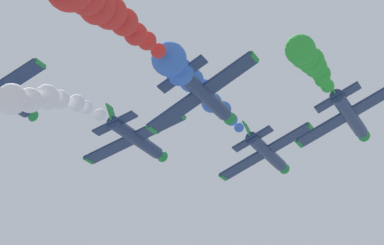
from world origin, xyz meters
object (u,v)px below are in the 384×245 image
(airplane_lead, at_px, (267,153))
(airplane_right_inner, at_px, (350,115))
(airplane_left_inner, at_px, (137,139))
(airplane_left_outer, at_px, (204,95))

(airplane_lead, relative_size, airplane_right_inner, 1.00)
(airplane_lead, relative_size, airplane_left_inner, 1.00)
(airplane_left_inner, height_order, airplane_right_inner, airplane_right_inner)
(airplane_right_inner, xyz_separation_m, airplane_left_outer, (-8.66, -9.91, -0.57))
(airplane_lead, xyz_separation_m, airplane_right_inner, (9.28, -7.63, -0.19))
(airplane_right_inner, bearing_deg, airplane_left_inner, -176.59)
(airplane_left_inner, relative_size, airplane_right_inner, 1.00)
(airplane_right_inner, bearing_deg, airplane_lead, 140.58)
(airplane_left_inner, xyz_separation_m, airplane_left_outer, (9.65, -8.81, -0.52))
(airplane_left_inner, distance_m, airplane_right_inner, 18.35)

